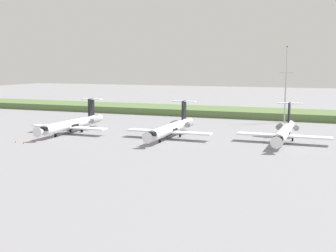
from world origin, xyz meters
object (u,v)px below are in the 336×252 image
at_px(safety_cone_front_marker, 16,141).
at_px(safety_cone_mid_marker, 24,143).
at_px(antenna_mast, 285,91).
at_px(regional_jet_nearest, 72,124).
at_px(regional_jet_second, 171,128).
at_px(regional_jet_third, 284,132).

relative_size(safety_cone_front_marker, safety_cone_mid_marker, 1.00).
bearing_deg(safety_cone_front_marker, antenna_mast, 47.41).
xyz_separation_m(regional_jet_nearest, regional_jet_second, (28.93, 2.27, 0.00)).
bearing_deg(antenna_mast, regional_jet_nearest, -139.95).
distance_m(safety_cone_front_marker, safety_cone_mid_marker, 3.09).
relative_size(regional_jet_nearest, regional_jet_third, 1.00).
bearing_deg(regional_jet_third, safety_cone_mid_marker, -156.74).
xyz_separation_m(regional_jet_nearest, antenna_mast, (53.41, 44.90, 7.91)).
relative_size(regional_jet_second, regional_jet_third, 1.00).
distance_m(regional_jet_nearest, regional_jet_second, 29.02).
height_order(antenna_mast, safety_cone_mid_marker, antenna_mast).
relative_size(regional_jet_nearest, regional_jet_second, 1.00).
bearing_deg(regional_jet_third, regional_jet_nearest, -173.50).
xyz_separation_m(regional_jet_second, antenna_mast, (24.48, 42.63, 7.91)).
bearing_deg(regional_jet_second, safety_cone_front_marker, -148.61).
bearing_deg(antenna_mast, safety_cone_front_marker, -132.59).
height_order(regional_jet_nearest, regional_jet_second, same).
xyz_separation_m(regional_jet_third, safety_cone_front_marker, (-61.99, -24.69, -2.26)).
bearing_deg(regional_jet_third, regional_jet_second, -171.47).
height_order(regional_jet_second, regional_jet_third, same).
relative_size(regional_jet_nearest, safety_cone_mid_marker, 56.36).
bearing_deg(regional_jet_second, regional_jet_nearest, -175.51).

